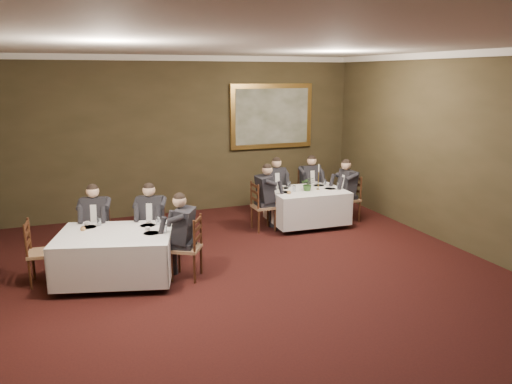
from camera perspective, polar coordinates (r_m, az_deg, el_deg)
ground at (r=7.24m, az=1.92°, el=-12.10°), size 10.00×10.00×0.00m
ceiling at (r=6.55m, az=2.17°, el=16.77°), size 8.00×10.00×0.10m
back_wall at (r=11.39m, az=-7.89°, el=6.38°), size 8.00×0.10×3.50m
right_wall at (r=9.00m, az=26.23°, el=3.29°), size 0.10×10.00×3.50m
crown_molding at (r=6.54m, az=2.16°, el=16.24°), size 8.00×10.00×0.12m
table_main at (r=10.46m, az=5.83°, el=-1.44°), size 1.59×1.24×0.67m
table_second at (r=7.96m, az=-15.74°, el=-6.70°), size 1.99×1.71×0.67m
chair_main_backleft at (r=11.06m, az=2.17°, el=-1.45°), size 0.48×0.46×1.00m
diner_main_backleft at (r=10.99m, az=2.20°, el=-0.32°), size 0.45×0.52×1.35m
chair_main_backright at (r=11.37m, az=6.06°, el=-1.11°), size 0.45×0.43×1.00m
diner_main_backright at (r=11.30m, az=6.11°, el=0.00°), size 0.43×0.49×1.35m
chair_main_endleft at (r=10.15m, az=0.79°, el=-2.80°), size 0.43×0.45×1.00m
diner_main_endleft at (r=10.10m, az=0.85°, el=-1.55°), size 0.49×0.42×1.35m
chair_main_endright at (r=10.93m, az=10.46°, el=-1.84°), size 0.42×0.44×1.00m
diner_main_endright at (r=10.87m, az=10.46°, el=-0.68°), size 0.48×0.42×1.35m
chair_sec_backleft at (r=8.91m, az=-17.63°, el=-5.78°), size 0.53×0.51×1.00m
diner_sec_backleft at (r=8.83m, az=-17.74°, el=-4.40°), size 0.50×0.56×1.35m
chair_sec_backright at (r=8.76m, az=-11.72°, el=-5.75°), size 0.56×0.55×1.00m
diner_sec_backright at (r=8.68m, az=-11.81°, el=-4.34°), size 0.54×0.59×1.35m
chair_sec_endright at (r=7.89m, az=-7.86°, el=-7.77°), size 0.58×0.59×1.00m
diner_sec_endright at (r=7.81m, az=-7.99°, el=-6.20°), size 0.62×0.59×1.35m
chair_sec_endleft at (r=8.27m, az=-23.12°, el=-7.74°), size 0.45×0.47×1.00m
centerpiece at (r=10.29m, az=5.94°, el=0.99°), size 0.34×0.31×0.30m
candlestick at (r=10.42m, az=7.14°, el=1.37°), size 0.08×0.08×0.55m
place_setting_table_main at (r=10.55m, az=3.30°, el=0.68°), size 0.33×0.31×0.14m
place_setting_table_second at (r=8.30m, az=-18.25°, el=-3.51°), size 0.33×0.31×0.14m
painting at (r=11.91m, az=1.80°, el=8.65°), size 2.05×0.09×1.51m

